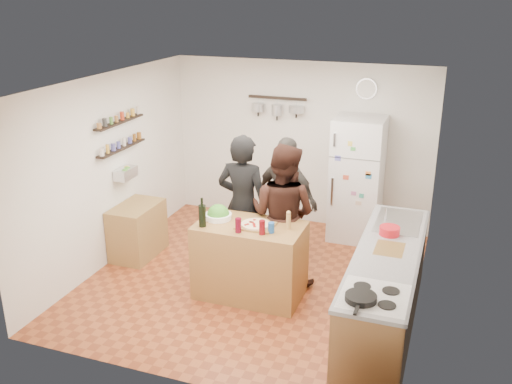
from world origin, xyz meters
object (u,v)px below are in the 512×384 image
at_px(salt_canister, 271,228).
at_px(wall_clock, 366,89).
at_px(salad_bowl, 218,216).
at_px(person_left, 243,205).
at_px(fridge, 357,179).
at_px(counter_run, 385,292).
at_px(red_bowl, 390,231).
at_px(person_center, 283,215).
at_px(skillet, 361,298).
at_px(pepper_mill, 288,222).
at_px(prep_island, 250,260).
at_px(side_table, 138,230).
at_px(wine_bottle, 202,216).
at_px(person_back, 286,199).

xyz_separation_m(salt_canister, wall_clock, (0.56, 2.56, 1.18)).
relative_size(salad_bowl, wall_clock, 1.06).
height_order(person_left, fridge, person_left).
xyz_separation_m(salt_canister, counter_run, (1.31, -0.07, -0.52)).
bearing_deg(red_bowl, counter_run, -83.54).
bearing_deg(person_center, red_bowl, -179.18).
relative_size(skillet, red_bowl, 1.25).
height_order(pepper_mill, person_center, person_center).
height_order(salad_bowl, counter_run, salad_bowl).
height_order(salad_bowl, person_center, person_center).
bearing_deg(prep_island, wall_clock, 70.55).
distance_m(salt_canister, counter_run, 1.41).
bearing_deg(counter_run, person_center, 154.02).
bearing_deg(counter_run, salad_bowl, 173.18).
distance_m(skillet, side_table, 3.82).
xyz_separation_m(person_left, side_table, (-1.53, -0.05, -0.55)).
relative_size(person_left, side_table, 2.29).
relative_size(fridge, wall_clock, 6.00).
bearing_deg(side_table, person_left, 1.97).
relative_size(pepper_mill, side_table, 0.22).
bearing_deg(skillet, person_center, 125.98).
bearing_deg(wine_bottle, person_back, 65.79).
height_order(salt_canister, person_center, person_center).
xyz_separation_m(person_back, counter_run, (1.51, -1.31, -0.39)).
xyz_separation_m(wine_bottle, wall_clock, (1.36, 2.66, 1.11)).
bearing_deg(person_back, fridge, -105.38).
height_order(wine_bottle, fridge, fridge).
xyz_separation_m(person_center, skillet, (1.26, -1.73, 0.05)).
height_order(prep_island, skillet, skillet).
relative_size(prep_island, fridge, 0.69).
height_order(skillet, red_bowl, red_bowl).
bearing_deg(fridge, wine_bottle, -120.31).
height_order(pepper_mill, salt_canister, pepper_mill).
relative_size(wall_clock, side_table, 0.37).
bearing_deg(person_center, wine_bottle, 52.79).
bearing_deg(fridge, side_table, -148.99).
bearing_deg(person_back, counter_run, 161.13).
xyz_separation_m(prep_island, skillet, (1.51, -1.26, 0.49)).
bearing_deg(side_table, salt_canister, -15.98).
relative_size(salad_bowl, person_center, 0.18).
xyz_separation_m(red_bowl, fridge, (-0.70, 1.86, -0.07)).
xyz_separation_m(prep_island, person_center, (0.25, 0.47, 0.44)).
relative_size(person_center, counter_run, 0.68).
distance_m(pepper_mill, red_bowl, 1.13).
relative_size(person_back, counter_run, 0.64).
bearing_deg(wine_bottle, salad_bowl, 73.50).
height_order(salad_bowl, wine_bottle, wine_bottle).
relative_size(prep_island, person_center, 0.70).
distance_m(wine_bottle, wall_clock, 3.19).
bearing_deg(person_left, red_bowl, 171.33).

